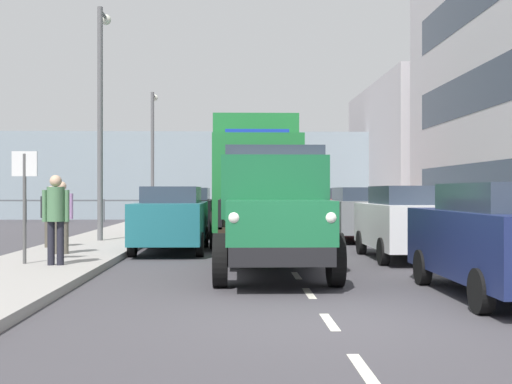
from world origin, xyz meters
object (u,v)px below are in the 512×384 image
Objects in this scene: street_sign at (25,187)px; lorry_cargo_green at (254,176)px; truck_vintage_green at (274,214)px; car_navy_kerbside_near at (501,238)px; car_red_kerbside_3 at (334,209)px; pedestrian_couple_b at (62,211)px; lamp_post_far at (153,144)px; lamp_post_promenade at (101,103)px; car_black_oppositeside_1 at (188,211)px; pedestrian_with_bag at (56,212)px; car_grey_kerbside_2 at (359,213)px; car_white_kerbside_1 at (406,221)px; car_teal_oppositeside_0 at (172,218)px; pedestrian_couple_a at (51,212)px.

lorry_cargo_green is at bearing -121.62° from street_sign.
truck_vintage_green is 1.25× the size of car_navy_kerbside_near.
car_red_kerbside_3 is 14.24m from pedestrian_couple_b.
pedestrian_couple_b is 17.35m from lamp_post_far.
lamp_post_promenade is 3.06× the size of street_sign.
car_red_kerbside_3 is 16.14m from street_sign.
car_black_oppositeside_1 is 11.07m from pedestrian_with_bag.
pedestrian_with_bag is 7.56m from lamp_post_promenade.
lamp_post_promenade is (8.00, 7.26, 3.33)m from car_red_kerbside_3.
car_white_kerbside_1 is at bearing 90.00° from car_grey_kerbside_2.
car_black_oppositeside_1 is at bearing -51.02° from lorry_cargo_green.
truck_vintage_green is 15.33m from car_red_kerbside_3.
lamp_post_far is at bearing -68.12° from lorry_cargo_green.
lamp_post_promenade is at bearing -45.18° from car_teal_oppositeside_0.
truck_vintage_green is at bearing 114.05° from car_teal_oppositeside_0.
car_teal_oppositeside_0 is 6.33m from car_black_oppositeside_1.
pedestrian_couple_b is at bearing 111.85° from pedestrian_couple_a.
car_white_kerbside_1 is 8.02m from pedestrian_couple_b.
car_grey_kerbside_2 is 13.96m from lamp_post_far.
lamp_post_far is at bearing -88.60° from pedestrian_with_bag.
pedestrian_couple_b is at bearing 55.70° from car_red_kerbside_3.
pedestrian_couple_a is at bearing 48.46° from car_red_kerbside_3.
car_red_kerbside_3 is at bearing -131.54° from pedestrian_couple_a.
pedestrian_couple_b is at bearing 51.00° from lorry_cargo_green.
pedestrian_couple_a is at bearing 87.13° from lamp_post_far.
car_teal_oppositeside_0 is at bearing 90.00° from car_black_oppositeside_1.
lorry_cargo_green reaches higher than pedestrian_couple_a.
lorry_cargo_green is 1.87× the size of car_grey_kerbside_2.
car_red_kerbside_3 is 2.45× the size of pedestrian_with_bag.
lamp_post_far is (8.00, -11.04, 2.97)m from car_grey_kerbside_2.
car_red_kerbside_3 is at bearing -150.27° from car_black_oppositeside_1.
truck_vintage_green is 9.53m from lamp_post_promenade.
lamp_post_promenade is (2.31, 4.01, 3.33)m from car_black_oppositeside_1.
pedestrian_couple_b is (8.02, 6.09, 0.24)m from car_grey_kerbside_2.
car_black_oppositeside_1 is 2.57× the size of pedestrian_couple_b.
truck_vintage_green is at bearing 103.06° from lamp_post_far.
lorry_cargo_green is 9.18m from street_sign.
pedestrian_couple_a reaches higher than car_white_kerbside_1.
car_navy_kerbside_near is at bearing 156.09° from street_sign.
car_teal_oppositeside_0 is 4.67m from lamp_post_promenade.
car_black_oppositeside_1 is at bearing -23.06° from car_grey_kerbside_2.
street_sign is at bearing 44.95° from car_grey_kerbside_2.
lamp_post_far is at bearing -90.06° from pedestrian_couple_b.
car_grey_kerbside_2 is 5.67m from car_red_kerbside_3.
car_grey_kerbside_2 is at bearing -173.41° from lorry_cargo_green.
truck_vintage_green is 4.59m from car_white_kerbside_1.
lamp_post_promenade is (8.00, -10.26, 3.33)m from car_navy_kerbside_near.
car_red_kerbside_3 is (-0.00, -5.67, -0.00)m from car_grey_kerbside_2.
car_white_kerbside_1 is at bearing 120.86° from lorry_cargo_green.
truck_vintage_green reaches higher than car_grey_kerbside_2.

